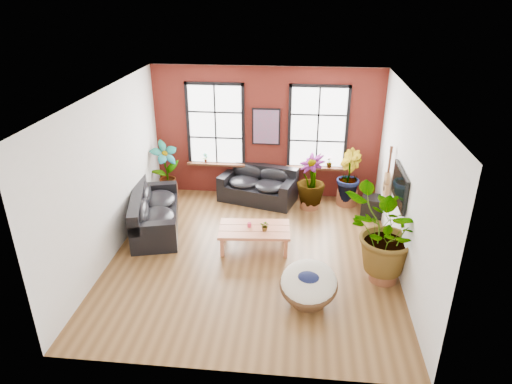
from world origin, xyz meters
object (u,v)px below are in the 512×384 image
Objects in this scene: sofa_back at (258,186)px; coffee_table at (254,230)px; papasan_chair at (309,284)px; sofa_left at (153,213)px.

coffee_table is (0.15, -2.48, 0.03)m from sofa_back.
sofa_back is 4.49m from papasan_chair.
sofa_left is at bearing 154.87° from papasan_chair.
coffee_table is at bearing -118.44° from sofa_left.
sofa_left reaches higher than coffee_table.
papasan_chair is at bearing -137.87° from sofa_left.
sofa_back is 1.35× the size of coffee_table.
papasan_chair is (3.68, -2.43, -0.02)m from sofa_left.
sofa_back is 0.85× the size of sofa_left.
coffee_table is 2.16m from papasan_chair.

